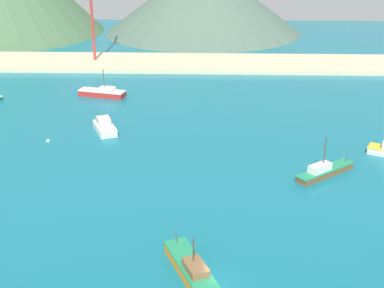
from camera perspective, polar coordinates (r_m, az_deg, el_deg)
ground at (r=85.27m, az=2.44°, el=-2.59°), size 260.00×280.00×0.50m
fishing_boat_0 at (r=121.58m, az=-9.56°, el=5.46°), size 11.02×5.60×6.17m
fishing_boat_2 at (r=100.41m, az=-9.37°, el=1.84°), size 5.74×7.85×2.57m
fishing_boat_6 at (r=84.28m, az=14.01°, el=-2.82°), size 10.11×8.57×6.35m
fishing_boat_7 at (r=60.06m, az=-0.03°, el=-13.28°), size 6.84×11.03×5.08m
buoy_0 at (r=98.15m, az=-15.21°, el=0.31°), size 0.66×0.66×0.66m
beach_strip at (r=147.28m, az=2.30°, el=8.67°), size 247.00×19.17×1.20m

